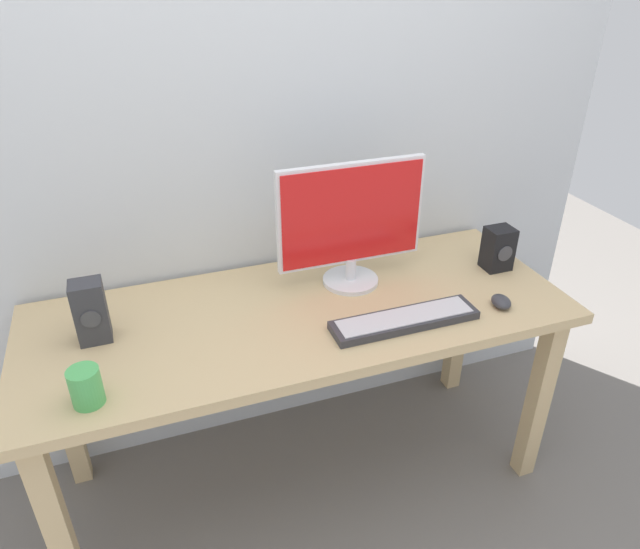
{
  "coord_description": "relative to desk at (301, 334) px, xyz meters",
  "views": [
    {
      "loc": [
        -0.47,
        -1.5,
        1.79
      ],
      "look_at": [
        0.07,
        0.0,
        0.88
      ],
      "focal_mm": 32.36,
      "sensor_mm": 36.0,
      "label": 1
    }
  ],
  "objects": [
    {
      "name": "wall_back",
      "position": [
        0.0,
        0.38,
        0.84
      ],
      "size": [
        2.71,
        0.04,
        3.0
      ],
      "primitive_type": "cube",
      "color": "silver",
      "rests_on": "ground_plane"
    },
    {
      "name": "coffee_mug",
      "position": [
        -0.65,
        -0.23,
        0.15
      ],
      "size": [
        0.08,
        0.08,
        0.11
      ],
      "primitive_type": "cylinder",
      "color": "#4CB259",
      "rests_on": "desk"
    },
    {
      "name": "mouse",
      "position": [
        0.63,
        -0.2,
        0.11
      ],
      "size": [
        0.08,
        0.09,
        0.04
      ],
      "primitive_type": "ellipsoid",
      "rotation": [
        0.0,
        0.0,
        -0.22
      ],
      "color": "#333338",
      "rests_on": "desk"
    },
    {
      "name": "keyboard_primary",
      "position": [
        0.28,
        -0.18,
        0.11
      ],
      "size": [
        0.47,
        0.12,
        0.03
      ],
      "color": "#333338",
      "rests_on": "desk"
    },
    {
      "name": "monitor",
      "position": [
        0.22,
        0.12,
        0.33
      ],
      "size": [
        0.51,
        0.19,
        0.43
      ],
      "color": "silver",
      "rests_on": "desk"
    },
    {
      "name": "ground_plane",
      "position": [
        0.0,
        0.0,
        -0.66
      ],
      "size": [
        6.0,
        6.0,
        0.0
      ],
      "primitive_type": "plane",
      "color": "slate"
    },
    {
      "name": "speaker_right",
      "position": [
        0.76,
        0.03,
        0.18
      ],
      "size": [
        0.1,
        0.09,
        0.16
      ],
      "color": "black",
      "rests_on": "desk"
    },
    {
      "name": "desk",
      "position": [
        0.0,
        0.0,
        0.0
      ],
      "size": [
        1.77,
        0.69,
        0.76
      ],
      "color": "tan",
      "rests_on": "ground_plane"
    },
    {
      "name": "speaker_left",
      "position": [
        -0.63,
        0.05,
        0.19
      ],
      "size": [
        0.09,
        0.08,
        0.2
      ],
      "color": "#333338",
      "rests_on": "desk"
    }
  ]
}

